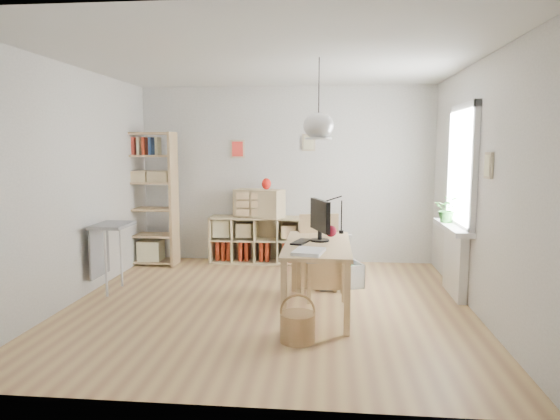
# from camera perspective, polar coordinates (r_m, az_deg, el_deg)

# --- Properties ---
(ground) EXTENTS (4.50, 4.50, 0.00)m
(ground) POSITION_cam_1_polar(r_m,az_deg,el_deg) (5.77, -1.30, -10.77)
(ground) COLOR tan
(ground) RESTS_ON ground
(room_shell) EXTENTS (4.50, 4.50, 4.50)m
(room_shell) POSITION_cam_1_polar(r_m,az_deg,el_deg) (5.30, 4.43, 9.57)
(room_shell) COLOR white
(room_shell) RESTS_ON ground
(window_unit) EXTENTS (0.07, 1.16, 1.46)m
(window_unit) POSITION_cam_1_polar(r_m,az_deg,el_deg) (6.25, 20.14, 4.66)
(window_unit) COLOR white
(window_unit) RESTS_ON ground
(radiator) EXTENTS (0.10, 0.80, 0.80)m
(radiator) POSITION_cam_1_polar(r_m,az_deg,el_deg) (6.39, 19.38, -5.69)
(radiator) COLOR white
(radiator) RESTS_ON ground
(windowsill) EXTENTS (0.22, 1.20, 0.06)m
(windowsill) POSITION_cam_1_polar(r_m,az_deg,el_deg) (6.30, 19.10, -1.87)
(windowsill) COLOR white
(windowsill) RESTS_ON radiator
(desk) EXTENTS (0.70, 1.50, 0.75)m
(desk) POSITION_cam_1_polar(r_m,az_deg,el_deg) (5.42, 4.29, -4.79)
(desk) COLOR tan
(desk) RESTS_ON ground
(cube_shelf) EXTENTS (1.40, 0.38, 0.72)m
(cube_shelf) POSITION_cam_1_polar(r_m,az_deg,el_deg) (7.76, -2.92, -3.81)
(cube_shelf) COLOR #CBB786
(cube_shelf) RESTS_ON ground
(tall_bookshelf) EXTENTS (0.80, 0.38, 2.00)m
(tall_bookshelf) POSITION_cam_1_polar(r_m,az_deg,el_deg) (7.77, -14.77, 1.86)
(tall_bookshelf) COLOR tan
(tall_bookshelf) RESTS_ON ground
(side_table) EXTENTS (0.40, 0.55, 0.85)m
(side_table) POSITION_cam_1_polar(r_m,az_deg,el_deg) (6.49, -19.11, -3.06)
(side_table) COLOR #9C9C9F
(side_table) RESTS_ON ground
(chair) EXTENTS (0.58, 0.58, 0.98)m
(chair) POSITION_cam_1_polar(r_m,az_deg,el_deg) (5.97, 4.76, -4.64)
(chair) COLOR #9C9C9F
(chair) RESTS_ON ground
(wicker_basket) EXTENTS (0.33, 0.32, 0.45)m
(wicker_basket) POSITION_cam_1_polar(r_m,az_deg,el_deg) (4.71, 2.02, -13.11)
(wicker_basket) COLOR #997245
(wicker_basket) RESTS_ON ground
(storage_chest) EXTENTS (0.77, 0.81, 0.62)m
(storage_chest) POSITION_cam_1_polar(r_m,az_deg,el_deg) (6.55, 6.51, -6.77)
(storage_chest) COLOR silver
(storage_chest) RESTS_ON ground
(monitor) EXTENTS (0.23, 0.51, 0.46)m
(monitor) POSITION_cam_1_polar(r_m,az_deg,el_deg) (5.48, 4.59, -0.92)
(monitor) COLOR black
(monitor) RESTS_ON desk
(keyboard) EXTENTS (0.22, 0.37, 0.02)m
(keyboard) POSITION_cam_1_polar(r_m,az_deg,el_deg) (5.43, 2.42, -3.65)
(keyboard) COLOR black
(keyboard) RESTS_ON desk
(task_lamp) EXTENTS (0.40, 0.15, 0.42)m
(task_lamp) POSITION_cam_1_polar(r_m,az_deg,el_deg) (5.94, 5.19, 0.01)
(task_lamp) COLOR black
(task_lamp) RESTS_ON desk
(yarn_ball) EXTENTS (0.13, 0.13, 0.13)m
(yarn_ball) POSITION_cam_1_polar(r_m,az_deg,el_deg) (5.78, 5.83, -2.43)
(yarn_ball) COLOR #510A19
(yarn_ball) RESTS_ON desk
(paper_tray) EXTENTS (0.34, 0.39, 0.03)m
(paper_tray) POSITION_cam_1_polar(r_m,az_deg,el_deg) (4.89, 3.30, -4.77)
(paper_tray) COLOR white
(paper_tray) RESTS_ON desk
(drawer_chest) EXTENTS (0.80, 0.55, 0.42)m
(drawer_chest) POSITION_cam_1_polar(r_m,az_deg,el_deg) (7.61, -2.39, 0.78)
(drawer_chest) COLOR #CBB786
(drawer_chest) RESTS_ON cube_shelf
(red_vase) EXTENTS (0.14, 0.14, 0.17)m
(red_vase) POSITION_cam_1_polar(r_m,az_deg,el_deg) (7.57, -1.57, 3.01)
(red_vase) COLOR #AE140E
(red_vase) RESTS_ON drawer_chest
(potted_plant) EXTENTS (0.37, 0.34, 0.33)m
(potted_plant) POSITION_cam_1_polar(r_m,az_deg,el_deg) (6.45, 18.61, 0.08)
(potted_plant) COLOR #296A27
(potted_plant) RESTS_ON windowsill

